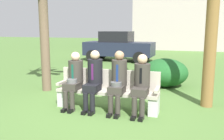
# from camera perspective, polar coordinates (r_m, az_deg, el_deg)

# --- Properties ---
(ground_plane) EXTENTS (80.00, 80.00, 0.00)m
(ground_plane) POSITION_cam_1_polar(r_m,az_deg,el_deg) (5.63, -1.94, -9.14)
(ground_plane) COLOR #4F7436
(park_bench) EXTENTS (2.35, 0.44, 0.90)m
(park_bench) POSITION_cam_1_polar(r_m,az_deg,el_deg) (5.52, -1.07, -4.80)
(park_bench) COLOR #B7AD9E
(park_bench) RESTS_ON ground
(seated_man_leftmost) EXTENTS (0.34, 0.72, 1.30)m
(seated_man_leftmost) POSITION_cam_1_polar(r_m,az_deg,el_deg) (5.62, -8.99, -1.68)
(seated_man_leftmost) COLOR #38332D
(seated_man_leftmost) RESTS_ON ground
(seated_man_centerleft) EXTENTS (0.34, 0.72, 1.34)m
(seated_man_centerleft) POSITION_cam_1_polar(r_m,az_deg,el_deg) (5.43, -4.34, -1.69)
(seated_man_centerleft) COLOR black
(seated_man_centerleft) RESTS_ON ground
(seated_man_centerright) EXTENTS (0.34, 0.72, 1.35)m
(seated_man_centerright) POSITION_cam_1_polar(r_m,az_deg,el_deg) (5.24, 1.45, -2.08)
(seated_man_centerright) COLOR #38332D
(seated_man_centerright) RESTS_ON ground
(seated_man_rightmost) EXTENTS (0.34, 0.72, 1.29)m
(seated_man_rightmost) POSITION_cam_1_polar(r_m,az_deg,el_deg) (5.13, 6.95, -2.71)
(seated_man_rightmost) COLOR #38332D
(seated_man_rightmost) RESTS_ON ground
(shrub_near_bench) EXTENTS (1.43, 1.31, 0.89)m
(shrub_near_bench) POSITION_cam_1_polar(r_m,az_deg,el_deg) (7.84, 12.47, -0.58)
(shrub_near_bench) COLOR #1E5524
(shrub_near_bench) RESTS_ON ground
(shrub_mid_lawn) EXTENTS (0.87, 0.80, 0.55)m
(shrub_mid_lawn) POSITION_cam_1_polar(r_m,az_deg,el_deg) (8.13, 10.18, -1.39)
(shrub_mid_lawn) COLOR #295C1F
(shrub_mid_lawn) RESTS_ON ground
(parked_car_near) EXTENTS (3.97, 1.85, 1.68)m
(parked_car_near) POSITION_cam_1_polar(r_m,az_deg,el_deg) (13.76, 1.56, 5.65)
(parked_car_near) COLOR #1E2338
(parked_car_near) RESTS_ON ground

